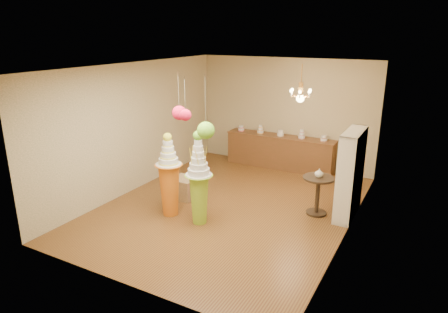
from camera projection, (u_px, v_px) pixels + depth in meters
The scene contains 17 objects.
floor at pixel (230, 206), 8.73m from camera, with size 6.50×6.50×0.00m, color brown.
ceiling at pixel (231, 66), 7.83m from camera, with size 6.50×6.50×0.00m, color white.
wall_back at pixel (285, 113), 11.01m from camera, with size 5.00×0.04×3.00m, color tan.
wall_front at pixel (122, 193), 5.56m from camera, with size 5.00×0.04×3.00m, color tan.
wall_left at pixel (137, 127), 9.43m from camera, with size 0.04×6.50×3.00m, color tan.
wall_right at pixel (354, 158), 7.14m from camera, with size 0.04×6.50×3.00m, color tan.
pedestal_green at pixel (199, 187), 7.77m from camera, with size 0.68×0.68×1.89m.
pedestal_orange at pixel (169, 183), 8.15m from camera, with size 0.69×0.69×1.75m.
burlap_riser at pixel (185, 188), 9.12m from camera, with size 0.52×0.52×0.48m, color #90754E.
sideboard at pixel (280, 151), 11.08m from camera, with size 3.04×0.54×1.16m.
shelving_unit at pixel (351, 174), 8.07m from camera, with size 0.33×1.20×1.80m.
round_table at pixel (318, 190), 8.22m from camera, with size 0.65×0.65×0.82m.
vase at pixel (319, 173), 8.11m from camera, with size 0.17×0.17×0.18m, color beige.
pom_red_left at pixel (179, 113), 6.87m from camera, with size 0.25×0.25×0.81m.
pom_green_mid at pixel (206, 130), 6.82m from camera, with size 0.30×0.30×1.11m.
pom_red_right at pixel (185, 115), 6.34m from camera, with size 0.19×0.19×0.71m.
chandelier at pixel (300, 96), 8.76m from camera, with size 0.66×0.66×0.85m.
Camera 1 is at (3.72, -7.09, 3.66)m, focal length 32.00 mm.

